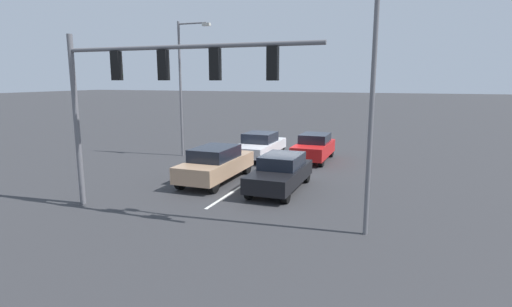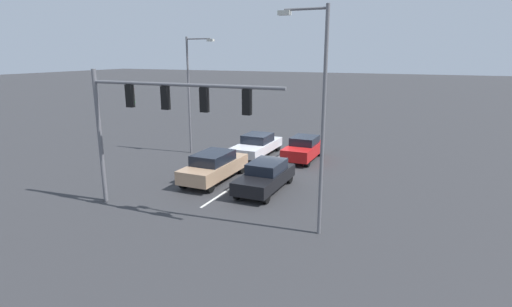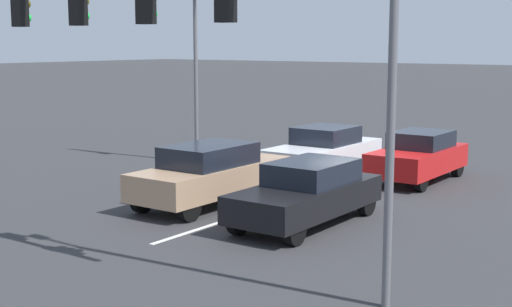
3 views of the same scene
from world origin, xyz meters
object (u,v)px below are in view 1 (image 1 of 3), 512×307
car_red_leftlane_second (314,147)px  street_lamp_right_shoulder (184,80)px  car_white_midlane_second (259,145)px  traffic_signal_gantry (149,81)px  car_black_leftlane_front (281,172)px  street_lamp_left_shoulder (367,71)px  car_tan_midlane_front (216,163)px

car_red_leftlane_second → street_lamp_right_shoulder: 8.50m
car_white_midlane_second → traffic_signal_gantry: traffic_signal_gantry is taller
car_black_leftlane_front → car_red_leftlane_second: 6.49m
street_lamp_right_shoulder → street_lamp_left_shoulder: (-11.16, 8.96, 0.26)m
traffic_signal_gantry → car_black_leftlane_front: bearing=-125.8°
car_white_midlane_second → street_lamp_left_shoulder: size_ratio=0.57×
car_red_leftlane_second → car_tan_midlane_front: bearing=63.2°
car_tan_midlane_front → street_lamp_left_shoulder: bearing=148.7°
traffic_signal_gantry → car_tan_midlane_front: bearing=-90.1°
car_black_leftlane_front → car_white_midlane_second: bearing=-62.7°
car_white_midlane_second → traffic_signal_gantry: bearing=90.5°
car_tan_midlane_front → street_lamp_right_shoulder: size_ratio=0.61×
car_tan_midlane_front → car_red_leftlane_second: size_ratio=1.19×
car_red_leftlane_second → car_white_midlane_second: size_ratio=0.84×
traffic_signal_gantry → street_lamp_left_shoulder: (-6.78, -0.59, 0.28)m
car_white_midlane_second → street_lamp_left_shoulder: 12.85m
car_red_leftlane_second → street_lamp_left_shoulder: 11.62m
car_black_leftlane_front → car_tan_midlane_front: size_ratio=0.91×
car_black_leftlane_front → traffic_signal_gantry: (3.16, 4.38, 3.75)m
street_lamp_right_shoulder → car_tan_midlane_front: bearing=132.2°
traffic_signal_gantry → street_lamp_right_shoulder: size_ratio=1.15×
car_white_midlane_second → street_lamp_right_shoulder: (4.29, 1.12, 3.79)m
car_tan_midlane_front → car_red_leftlane_second: (-3.12, -6.16, -0.06)m
car_black_leftlane_front → car_white_midlane_second: car_black_leftlane_front is taller
street_lamp_right_shoulder → car_red_leftlane_second: bearing=-170.0°
car_red_leftlane_second → traffic_signal_gantry: size_ratio=0.45×
car_white_midlane_second → street_lamp_right_shoulder: 5.84m
car_black_leftlane_front → car_white_midlane_second: 7.07m
car_black_leftlane_front → traffic_signal_gantry: 6.57m
car_red_leftlane_second → street_lamp_right_shoulder: street_lamp_right_shoulder is taller
traffic_signal_gantry → street_lamp_left_shoulder: bearing=-175.0°
car_tan_midlane_front → street_lamp_left_shoulder: street_lamp_left_shoulder is taller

